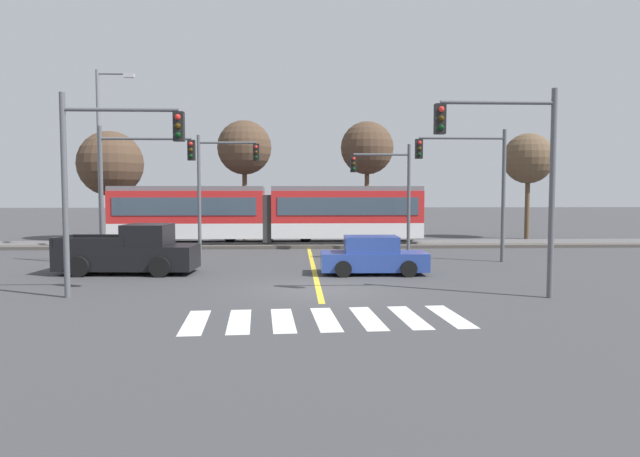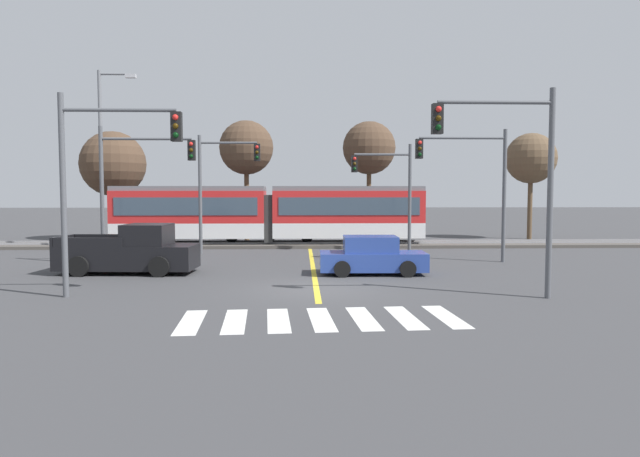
{
  "view_description": "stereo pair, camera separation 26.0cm",
  "coord_description": "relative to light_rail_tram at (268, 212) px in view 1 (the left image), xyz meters",
  "views": [
    {
      "loc": [
        -0.77,
        -18.94,
        3.28
      ],
      "look_at": [
        0.35,
        7.0,
        1.6
      ],
      "focal_mm": 32.0,
      "sensor_mm": 36.0,
      "label": 1
    },
    {
      "loc": [
        -0.51,
        -18.95,
        3.28
      ],
      "look_at": [
        0.35,
        7.0,
        1.6
      ],
      "focal_mm": 32.0,
      "sensor_mm": 36.0,
      "label": 2
    }
  ],
  "objects": [
    {
      "name": "pickup_truck",
      "position": [
        -4.92,
        -11.48,
        -1.21
      ],
      "size": [
        5.51,
        2.47,
        1.98
      ],
      "color": "black",
      "rests_on": "ground"
    },
    {
      "name": "traffic_light_mid_right",
      "position": [
        9.93,
        -8.32,
        2.06
      ],
      "size": [
        4.25,
        0.38,
        6.16
      ],
      "color": "#515459",
      "rests_on": "ground"
    },
    {
      "name": "traffic_light_far_left",
      "position": [
        -2.33,
        -4.33,
        2.04
      ],
      "size": [
        3.25,
        0.38,
        6.23
      ],
      "color": "#515459",
      "rests_on": "ground"
    },
    {
      "name": "crosswalk_stripe_4",
      "position": [
        3.53,
        -19.97,
        -2.04
      ],
      "size": [
        0.73,
        2.83,
        0.01
      ],
      "primitive_type": "cube",
      "rotation": [
        0.0,
        0.0,
        0.06
      ],
      "color": "silver",
      "rests_on": "ground"
    },
    {
      "name": "track_bed",
      "position": [
        2.43,
        0.01,
        -1.96
      ],
      "size": [
        120.0,
        4.0,
        0.18
      ],
      "primitive_type": "cube",
      "color": "#4C4742",
      "rests_on": "ground"
    },
    {
      "name": "traffic_light_mid_left",
      "position": [
        -5.52,
        -8.79,
        2.01
      ],
      "size": [
        4.25,
        0.38,
        6.18
      ],
      "color": "#515459",
      "rests_on": "ground"
    },
    {
      "name": "rail_near",
      "position": [
        2.43,
        -0.71,
        -1.82
      ],
      "size": [
        120.0,
        0.08,
        0.1
      ],
      "primitive_type": "cube",
      "color": "#939399",
      "rests_on": "track_bed"
    },
    {
      "name": "bare_tree_west",
      "position": [
        -1.71,
        3.77,
        4.12
      ],
      "size": [
        3.59,
        3.59,
        8.01
      ],
      "color": "brown",
      "rests_on": "ground"
    },
    {
      "name": "crosswalk_stripe_3",
      "position": [
        2.43,
        -20.04,
        -2.04
      ],
      "size": [
        0.73,
        2.83,
        0.01
      ],
      "primitive_type": "cube",
      "rotation": [
        0.0,
        0.0,
        0.06
      ],
      "color": "silver",
      "rests_on": "ground"
    },
    {
      "name": "crosswalk_stripe_0",
      "position": [
        -0.86,
        -20.25,
        -2.04
      ],
      "size": [
        0.73,
        2.83,
        0.01
      ],
      "primitive_type": "cube",
      "rotation": [
        0.0,
        0.0,
        0.06
      ],
      "color": "silver",
      "rests_on": "ground"
    },
    {
      "name": "bare_tree_far_west",
      "position": [
        -10.74,
        4.47,
        3.1
      ],
      "size": [
        4.35,
        4.35,
        7.34
      ],
      "color": "brown",
      "rests_on": "ground"
    },
    {
      "name": "ground_plane",
      "position": [
        2.43,
        -15.55,
        -2.05
      ],
      "size": [
        200.0,
        200.0,
        0.0
      ],
      "primitive_type": "plane",
      "color": "#3D3D3F"
    },
    {
      "name": "bare_tree_east",
      "position": [
        6.64,
        5.01,
        4.22
      ],
      "size": [
        3.66,
        3.66,
        8.14
      ],
      "color": "brown",
      "rests_on": "ground"
    },
    {
      "name": "crosswalk_stripe_6",
      "position": [
        5.73,
        -19.83,
        -2.04
      ],
      "size": [
        0.73,
        2.83,
        0.01
      ],
      "primitive_type": "cube",
      "rotation": [
        0.0,
        0.0,
        0.06
      ],
      "color": "silver",
      "rests_on": "ground"
    },
    {
      "name": "sedan_crossing",
      "position": [
        4.75,
        -12.06,
        -1.35
      ],
      "size": [
        4.24,
        1.99,
        1.52
      ],
      "color": "#284293",
      "rests_on": "ground"
    },
    {
      "name": "light_rail_tram",
      "position": [
        0.0,
        0.0,
        0.0
      ],
      "size": [
        18.5,
        2.64,
        3.43
      ],
      "color": "silver",
      "rests_on": "track_bed"
    },
    {
      "name": "traffic_light_far_right",
      "position": [
        6.69,
        -3.98,
        1.72
      ],
      "size": [
        3.25,
        0.38,
        5.83
      ],
      "color": "#515459",
      "rests_on": "ground"
    },
    {
      "name": "crosswalk_stripe_1",
      "position": [
        0.24,
        -20.18,
        -2.04
      ],
      "size": [
        0.73,
        2.83,
        0.01
      ],
      "primitive_type": "cube",
      "rotation": [
        0.0,
        0.0,
        0.06
      ],
      "color": "silver",
      "rests_on": "ground"
    },
    {
      "name": "crosswalk_stripe_5",
      "position": [
        4.63,
        -19.9,
        -2.04
      ],
      "size": [
        0.73,
        2.83,
        0.01
      ],
      "primitive_type": "cube",
      "rotation": [
        0.0,
        0.0,
        0.06
      ],
      "color": "silver",
      "rests_on": "ground"
    },
    {
      "name": "lane_centre_line",
      "position": [
        2.43,
        -10.02,
        -2.05
      ],
      "size": [
        0.2,
        16.05,
        0.01
      ],
      "primitive_type": "cube",
      "color": "gold",
      "rests_on": "ground"
    },
    {
      "name": "crosswalk_stripe_2",
      "position": [
        1.34,
        -20.11,
        -2.04
      ],
      "size": [
        0.73,
        2.83,
        0.01
      ],
      "primitive_type": "cube",
      "rotation": [
        0.0,
        0.0,
        0.06
      ],
      "color": "silver",
      "rests_on": "ground"
    },
    {
      "name": "street_lamp_west",
      "position": [
        -8.8,
        -2.94,
        3.44
      ],
      "size": [
        2.06,
        0.28,
        9.82
      ],
      "color": "slate",
      "rests_on": "ground"
    },
    {
      "name": "traffic_light_near_right",
      "position": [
        8.31,
        -17.37,
        2.17
      ],
      "size": [
        3.75,
        0.38,
        6.41
      ],
      "color": "#515459",
      "rests_on": "ground"
    },
    {
      "name": "rail_far",
      "position": [
        2.43,
        0.73,
        -1.82
      ],
      "size": [
        120.0,
        0.08,
        0.1
      ],
      "primitive_type": "cube",
      "color": "#939399",
      "rests_on": "track_bed"
    },
    {
      "name": "traffic_light_near_left",
      "position": [
        -4.18,
        -16.69,
        2.07
      ],
      "size": [
        3.75,
        0.38,
        6.29
      ],
      "color": "#515459",
      "rests_on": "ground"
    },
    {
      "name": "bare_tree_far_east",
      "position": [
        17.74,
        4.36,
        3.49
      ],
      "size": [
        3.46,
        3.46,
        7.3
      ],
      "color": "brown",
      "rests_on": "ground"
    }
  ]
}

